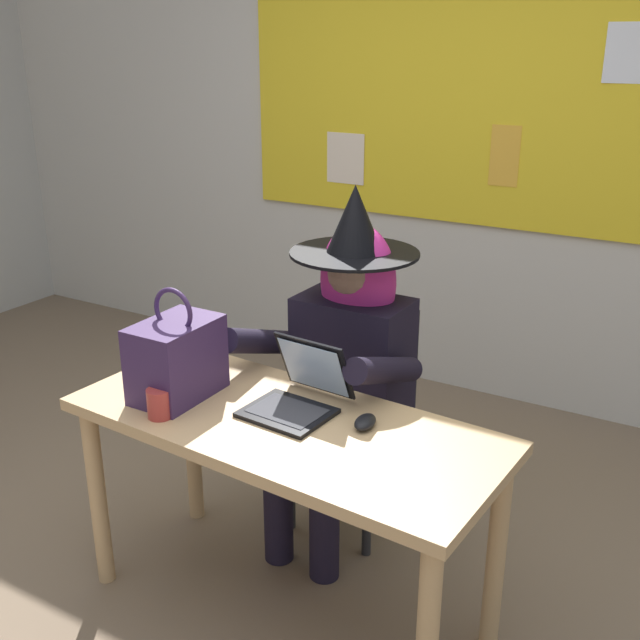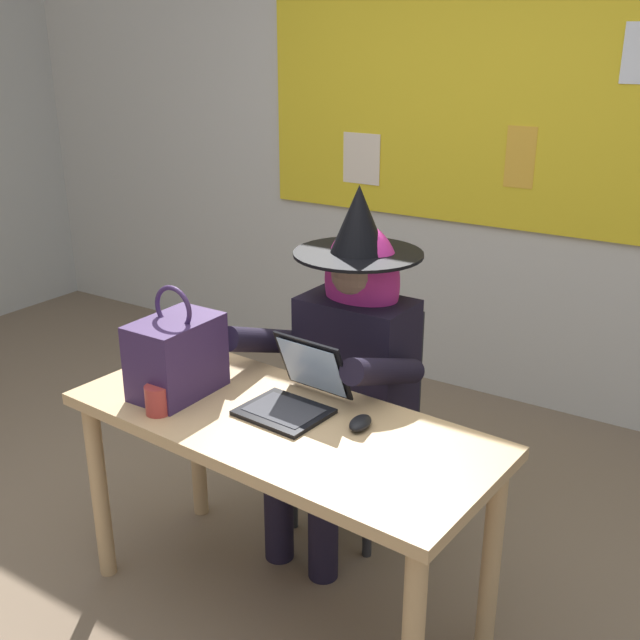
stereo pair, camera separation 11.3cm
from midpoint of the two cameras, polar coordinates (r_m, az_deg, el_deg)
The scene contains 9 objects.
ground_plane at distance 2.89m, azimuth -6.44°, elevation -19.91°, with size 24.00×24.00×0.00m, color #75604C.
wall_back_bulletin at distance 4.08m, azimuth 12.43°, elevation 13.49°, with size 6.51×2.23×2.79m.
desk_main at distance 2.46m, azimuth -1.70°, elevation -9.57°, with size 1.44×0.69×0.74m.
chair_at_desk at distance 3.06m, azimuth 4.32°, elevation -6.36°, with size 0.42×0.42×0.88m.
person_costumed at distance 2.84m, azimuth 3.27°, elevation -2.26°, with size 0.60×0.70×1.38m.
laptop at distance 2.45m, azimuth -0.56°, elevation -5.57°, with size 0.29×0.33×0.22m.
computer_mouse at distance 2.35m, azimuth 4.43°, elevation -7.72°, with size 0.06×0.10×0.03m, color black.
handbag at distance 2.55m, azimuth -9.48°, elevation -2.66°, with size 0.20×0.30×0.38m.
coffee_mug at distance 2.46m, azimuth -10.80°, elevation -5.91°, with size 0.08×0.08×0.10m, color #B23833.
Camera 2 is at (1.49, -1.64, 1.86)m, focal length 42.66 mm.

